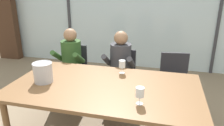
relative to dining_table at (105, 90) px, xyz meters
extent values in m
plane|color=#847056|center=(0.00, 1.00, -0.69)|extent=(14.00, 14.00, 0.00)
cube|color=silver|center=(0.00, 2.73, 0.61)|extent=(7.37, 0.03, 2.60)
cube|color=#38383D|center=(-1.66, 2.71, 0.61)|extent=(0.06, 0.06, 2.60)
cube|color=#38383D|center=(1.66, 2.71, 0.61)|extent=(0.06, 0.06, 2.60)
cube|color=#477A38|center=(0.00, 6.32, 0.34)|extent=(13.37, 2.40, 2.06)
cube|color=#472D1E|center=(-3.33, 2.55, 0.61)|extent=(0.56, 0.20, 2.60)
cube|color=brown|center=(0.00, 0.00, 0.04)|extent=(2.17, 1.19, 0.04)
cylinder|color=brown|center=(-0.98, 0.50, -0.33)|extent=(0.07, 0.07, 0.71)
cylinder|color=brown|center=(0.98, 0.50, -0.33)|extent=(0.07, 0.07, 0.71)
cube|color=#232328|center=(-0.84, 0.95, -0.24)|extent=(0.49, 0.49, 0.03)
cube|color=#232328|center=(-0.86, 1.14, -0.02)|extent=(0.42, 0.08, 0.42)
cylinder|color=#232328|center=(-1.01, 0.74, -0.47)|extent=(0.04, 0.04, 0.43)
cylinder|color=#232328|center=(-0.63, 0.78, -0.47)|extent=(0.04, 0.04, 0.43)
cylinder|color=#232328|center=(-1.05, 1.11, -0.47)|extent=(0.04, 0.04, 0.43)
cylinder|color=#232328|center=(-0.67, 1.16, -0.47)|extent=(0.04, 0.04, 0.43)
cube|color=#232328|center=(-0.01, 0.89, -0.24)|extent=(0.45, 0.45, 0.03)
cube|color=#232328|center=(-0.01, 1.09, -0.02)|extent=(0.42, 0.04, 0.42)
cylinder|color=#232328|center=(-0.20, 0.70, -0.47)|extent=(0.04, 0.04, 0.43)
cylinder|color=#232328|center=(0.18, 0.70, -0.47)|extent=(0.04, 0.04, 0.43)
cylinder|color=#232328|center=(-0.20, 1.08, -0.47)|extent=(0.04, 0.04, 0.43)
cylinder|color=#232328|center=(0.18, 1.08, -0.47)|extent=(0.04, 0.04, 0.43)
cube|color=#232328|center=(0.83, 0.89, -0.24)|extent=(0.50, 0.50, 0.03)
cube|color=#232328|center=(0.80, 1.09, -0.02)|extent=(0.42, 0.09, 0.42)
cylinder|color=#232328|center=(0.66, 0.68, -0.47)|extent=(0.04, 0.04, 0.43)
cylinder|color=#232328|center=(1.04, 0.73, -0.47)|extent=(0.04, 0.04, 0.43)
cylinder|color=#232328|center=(0.61, 1.05, -0.47)|extent=(0.04, 0.04, 0.43)
cylinder|color=#232328|center=(0.99, 1.11, -0.47)|extent=(0.04, 0.04, 0.43)
cylinder|color=#2D5123|center=(-0.84, 0.95, 0.05)|extent=(0.33, 0.33, 0.52)
sphere|color=#936B4C|center=(-0.84, 0.95, 0.40)|extent=(0.21, 0.21, 0.21)
cube|color=#47423D|center=(-0.93, 0.75, -0.21)|extent=(0.14, 0.40, 0.13)
cube|color=#47423D|center=(-0.75, 0.74, -0.21)|extent=(0.14, 0.40, 0.13)
cylinder|color=#47423D|center=(-0.94, 0.55, -0.46)|extent=(0.10, 0.10, 0.46)
cylinder|color=#47423D|center=(-0.76, 0.54, -0.46)|extent=(0.10, 0.10, 0.46)
cylinder|color=#2D5123|center=(-1.03, 0.83, 0.08)|extent=(0.09, 0.33, 0.26)
cylinder|color=#2D5123|center=(-0.65, 0.82, 0.08)|extent=(0.09, 0.33, 0.26)
cylinder|color=#38383D|center=(-0.01, 0.95, 0.05)|extent=(0.33, 0.33, 0.52)
sphere|color=#936B4C|center=(-0.01, 0.95, 0.40)|extent=(0.21, 0.21, 0.21)
cube|color=#47423D|center=(-0.11, 0.75, -0.21)|extent=(0.15, 0.40, 0.13)
cube|color=#47423D|center=(0.07, 0.74, -0.21)|extent=(0.15, 0.40, 0.13)
cylinder|color=#47423D|center=(-0.12, 0.55, -0.46)|extent=(0.10, 0.10, 0.46)
cylinder|color=#47423D|center=(0.06, 0.54, -0.46)|extent=(0.10, 0.10, 0.46)
cylinder|color=#38383D|center=(-0.21, 0.83, 0.08)|extent=(0.09, 0.33, 0.26)
cylinder|color=#38383D|center=(0.17, 0.82, 0.08)|extent=(0.09, 0.33, 0.26)
cylinder|color=#B7B7BC|center=(-0.73, -0.08, 0.18)|extent=(0.22, 0.22, 0.23)
torus|color=silver|center=(-0.73, -0.08, 0.30)|extent=(0.23, 0.23, 0.01)
cylinder|color=silver|center=(0.44, -0.32, 0.07)|extent=(0.07, 0.07, 0.00)
cylinder|color=silver|center=(0.44, -0.32, 0.11)|extent=(0.01, 0.01, 0.07)
cylinder|color=silver|center=(0.44, -0.32, 0.19)|extent=(0.08, 0.08, 0.09)
cylinder|color=maroon|center=(0.44, -0.32, 0.16)|extent=(0.07, 0.07, 0.04)
cylinder|color=silver|center=(0.12, 0.41, 0.07)|extent=(0.07, 0.07, 0.00)
cylinder|color=silver|center=(0.12, 0.41, 0.11)|extent=(0.01, 0.01, 0.07)
cylinder|color=silver|center=(0.12, 0.41, 0.19)|extent=(0.08, 0.08, 0.09)
cylinder|color=#560C1E|center=(0.12, 0.41, 0.16)|extent=(0.07, 0.07, 0.04)
camera|label=1|loc=(0.64, -2.18, 1.15)|focal=34.96mm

